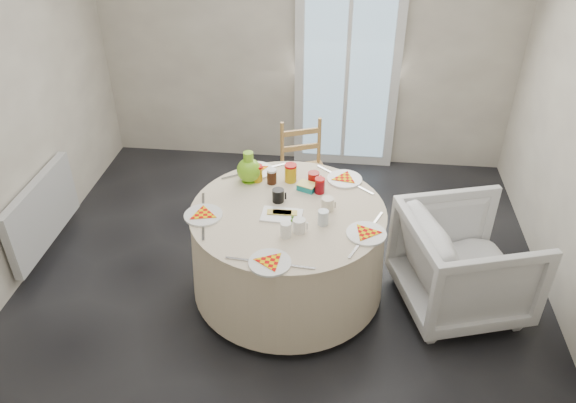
# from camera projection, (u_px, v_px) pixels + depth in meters

# --- Properties ---
(floor) EXTENTS (4.00, 4.00, 0.00)m
(floor) POSITION_uv_depth(u_px,v_px,m) (282.00, 283.00, 4.32)
(floor) COLOR black
(floor) RESTS_ON ground
(wall_back) EXTENTS (4.00, 0.02, 2.60)m
(wall_back) POSITION_uv_depth(u_px,v_px,m) (306.00, 36.00, 5.25)
(wall_back) COLOR #BCB5A3
(wall_back) RESTS_ON floor
(glass_door) EXTENTS (1.00, 0.08, 2.10)m
(glass_door) POSITION_uv_depth(u_px,v_px,m) (348.00, 65.00, 5.31)
(glass_door) COLOR silver
(glass_door) RESTS_ON floor
(radiator) EXTENTS (0.07, 1.00, 0.55)m
(radiator) POSITION_uv_depth(u_px,v_px,m) (42.00, 212.00, 4.45)
(radiator) COLOR silver
(radiator) RESTS_ON floor
(table) EXTENTS (1.39, 1.39, 0.71)m
(table) POSITION_uv_depth(u_px,v_px,m) (288.00, 250.00, 4.06)
(table) COLOR beige
(table) RESTS_ON floor
(wooden_chair) EXTENTS (0.49, 0.48, 0.87)m
(wooden_chair) POSITION_uv_depth(u_px,v_px,m) (305.00, 169.00, 4.83)
(wooden_chair) COLOR tan
(wooden_chair) RESTS_ON floor
(armchair) EXTENTS (0.97, 1.01, 0.84)m
(armchair) POSITION_uv_depth(u_px,v_px,m) (465.00, 262.00, 3.93)
(armchair) COLOR silver
(armchair) RESTS_ON floor
(place_settings) EXTENTS (1.81, 1.81, 0.03)m
(place_settings) POSITION_uv_depth(u_px,v_px,m) (288.00, 205.00, 3.84)
(place_settings) COLOR silver
(place_settings) RESTS_ON table
(jar_cluster) EXTENTS (0.56, 0.31, 0.16)m
(jar_cluster) POSITION_uv_depth(u_px,v_px,m) (286.00, 176.00, 4.07)
(jar_cluster) COLOR brown
(jar_cluster) RESTS_ON table
(butter_tub) EXTENTS (0.16, 0.14, 0.05)m
(butter_tub) POSITION_uv_depth(u_px,v_px,m) (307.00, 183.00, 4.05)
(butter_tub) COLOR teal
(butter_tub) RESTS_ON table
(green_pitcher) EXTENTS (0.23, 0.23, 0.23)m
(green_pitcher) POSITION_uv_depth(u_px,v_px,m) (249.00, 164.00, 4.11)
(green_pitcher) COLOR #73BD1B
(green_pitcher) RESTS_ON table
(cheese_platter) EXTENTS (0.28, 0.19, 0.04)m
(cheese_platter) POSITION_uv_depth(u_px,v_px,m) (282.00, 211.00, 3.78)
(cheese_platter) COLOR white
(cheese_platter) RESTS_ON table
(mugs_glasses) EXTENTS (0.72, 0.72, 0.12)m
(mugs_glasses) POSITION_uv_depth(u_px,v_px,m) (302.00, 203.00, 3.80)
(mugs_glasses) COLOR gray
(mugs_glasses) RESTS_ON table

